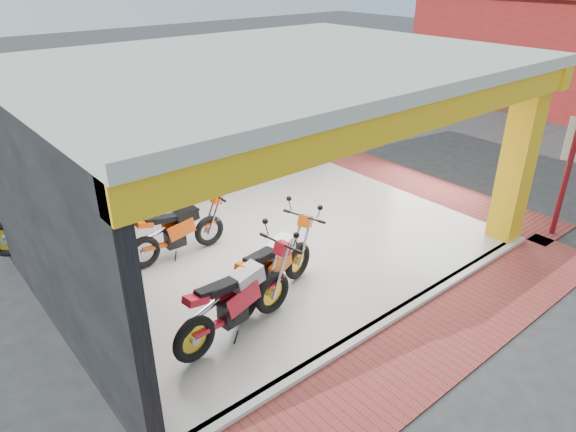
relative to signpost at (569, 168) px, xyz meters
name	(u,v)px	position (x,y,z in m)	size (l,w,h in m)	color
ground	(347,291)	(-4.78, 1.30, -1.49)	(80.00, 80.00, 0.00)	#2D2D30
showroom_floor	(275,245)	(-4.78, 3.30, -1.44)	(8.00, 6.00, 0.10)	white
showroom_ceiling	(273,62)	(-4.78, 3.30, 2.11)	(8.40, 6.40, 0.20)	beige
back_wall	(189,127)	(-4.78, 6.40, 0.26)	(8.20, 0.20, 3.50)	black
left_wall	(43,232)	(-8.88, 3.30, 0.26)	(0.20, 6.20, 3.50)	black
corner_column	(518,159)	(-1.03, 0.55, 0.26)	(0.50, 0.50, 3.50)	yellow
header_beam_front	(415,116)	(-4.78, 0.30, 1.81)	(8.40, 0.30, 0.40)	yellow
header_beam_right	(418,55)	(-0.78, 3.30, 1.81)	(0.30, 6.40, 0.40)	yellow
floor_kerb	(393,317)	(-4.78, 0.28, -1.44)	(8.00, 0.20, 0.10)	white
paver_front	(434,343)	(-4.78, -0.50, -1.47)	(9.00, 1.40, 0.03)	#943630
paver_right	(423,186)	(0.02, 3.30, -1.47)	(1.40, 7.00, 0.03)	#943630
signpost	(569,168)	(0.00, 0.00, 0.00)	(0.16, 0.36, 2.71)	maroon
moto_hero	(298,244)	(-5.28, 2.04, -0.70)	(2.26, 0.84, 1.38)	#FC5D0A
moto_row_a	(272,274)	(-6.22, 1.55, -0.67)	(2.33, 0.86, 1.43)	red
moto_row_b	(208,217)	(-5.84, 4.02, -0.75)	(2.07, 0.77, 1.27)	#E84E09
moto_row_c	(89,213)	(-7.58, 5.48, -0.67)	(2.35, 0.87, 1.44)	#B5B7BD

